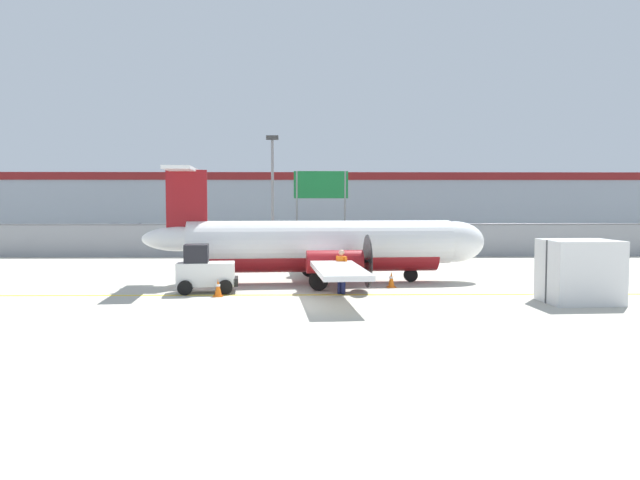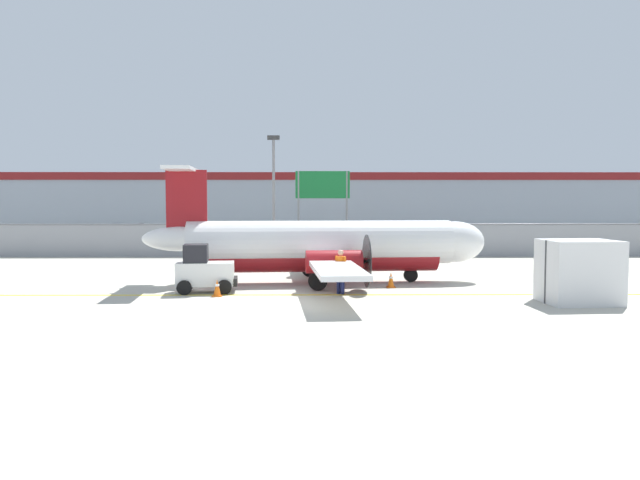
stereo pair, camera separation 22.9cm
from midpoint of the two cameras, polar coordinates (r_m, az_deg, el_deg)
ground_plane at (r=23.65m, az=-2.96°, el=-5.04°), size 140.00×140.00×0.01m
perimeter_fence at (r=39.45m, az=-2.15°, el=0.08°), size 98.00×0.10×2.10m
parking_lot_strip at (r=50.99m, az=-1.88°, el=-0.30°), size 98.00×17.00×0.12m
background_building at (r=69.36m, az=-1.63°, el=3.40°), size 91.00×8.10×6.50m
commuter_airplane at (r=26.89m, az=0.36°, el=-0.55°), size 14.85×16.08×4.92m
baggage_tug at (r=24.55m, az=-10.77°, el=-2.77°), size 2.43×1.58×1.88m
ground_crew_worker at (r=23.73m, az=1.70°, el=-2.69°), size 0.48×0.48×1.70m
cargo_container at (r=23.49m, az=22.39°, el=-2.67°), size 2.53×2.16×2.20m
traffic_cone_near_left at (r=23.55m, az=-9.58°, el=-4.36°), size 0.36×0.36×0.64m
traffic_cone_near_right at (r=28.89m, az=-8.68°, el=-2.87°), size 0.36×0.36×0.64m
traffic_cone_far_left at (r=25.74m, az=6.29°, el=-3.65°), size 0.36×0.36×0.64m
parked_car_0 at (r=53.32m, az=-17.62°, el=0.60°), size 4.24×2.08×1.58m
parked_car_1 at (r=46.67m, az=-12.45°, el=0.28°), size 4.29×2.20×1.58m
parked_car_2 at (r=57.08m, az=-4.72°, el=0.95°), size 4.35×2.34×1.58m
parked_car_3 at (r=54.74m, az=1.65°, el=0.85°), size 4.32×2.27×1.58m
parked_car_4 at (r=54.24m, az=6.90°, el=0.80°), size 4.34×2.30×1.58m
parked_car_5 at (r=48.46m, az=14.70°, el=0.37°), size 4.20×2.01×1.58m
apron_light_pole at (r=36.02m, az=-4.54°, el=4.80°), size 0.70×0.30×7.27m
highway_sign at (r=41.40m, az=-0.07°, el=4.44°), size 3.60×0.14×5.50m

